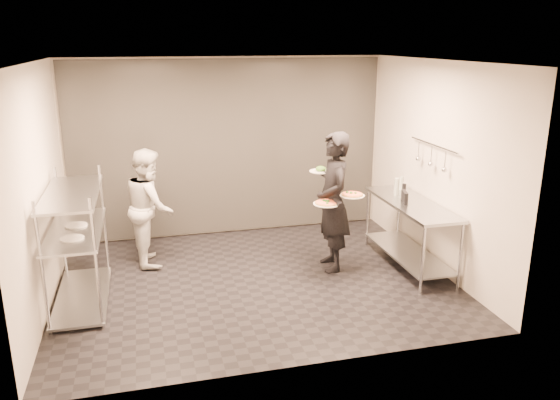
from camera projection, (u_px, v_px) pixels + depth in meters
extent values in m
cube|color=black|center=(256.00, 281.00, 7.16)|extent=(5.00, 4.00, 0.00)
cube|color=white|center=(253.00, 62.00, 6.36)|extent=(5.00, 4.00, 0.00)
cube|color=beige|center=(229.00, 148.00, 8.62)|extent=(5.00, 0.00, 2.80)
cube|color=beige|center=(299.00, 231.00, 4.90)|extent=(5.00, 0.00, 2.80)
cube|color=beige|center=(38.00, 191.00, 6.17)|extent=(0.00, 4.00, 2.80)
cube|color=beige|center=(436.00, 167.00, 7.35)|extent=(0.00, 4.00, 2.80)
cube|color=white|center=(229.00, 148.00, 8.59)|extent=(4.90, 0.04, 2.74)
cylinder|color=#AFB0B6|center=(42.00, 270.00, 5.66)|extent=(0.04, 0.04, 1.50)
cylinder|color=#AFB0B6|center=(61.00, 223.00, 7.09)|extent=(0.04, 0.04, 1.50)
cylinder|color=#AFB0B6|center=(96.00, 265.00, 5.79)|extent=(0.04, 0.04, 1.50)
cylinder|color=#AFB0B6|center=(104.00, 220.00, 7.22)|extent=(0.04, 0.04, 1.50)
cube|color=#9DA2A7|center=(83.00, 296.00, 6.64)|extent=(0.60, 1.60, 0.03)
cube|color=#9DA2A7|center=(75.00, 230.00, 6.40)|extent=(0.60, 1.60, 0.03)
cube|color=#9DA2A7|center=(71.00, 193.00, 6.27)|extent=(0.60, 1.60, 0.03)
cylinder|color=silver|center=(72.00, 238.00, 6.07)|extent=(0.26, 0.26, 0.01)
cylinder|color=silver|center=(76.00, 225.00, 6.48)|extent=(0.26, 0.26, 0.01)
cylinder|color=#AFB0B6|center=(423.00, 260.00, 6.69)|extent=(0.04, 0.04, 0.90)
cylinder|color=#AFB0B6|center=(367.00, 217.00, 8.28)|extent=(0.04, 0.04, 0.90)
cylinder|color=#AFB0B6|center=(461.00, 256.00, 6.81)|extent=(0.04, 0.04, 0.90)
cylinder|color=#AFB0B6|center=(399.00, 215.00, 8.41)|extent=(0.04, 0.04, 0.90)
cube|color=#9DA2A7|center=(408.00, 253.00, 7.62)|extent=(0.57, 1.71, 0.03)
cube|color=#9DA2A7|center=(412.00, 204.00, 7.42)|extent=(0.60, 1.80, 0.04)
cylinder|color=#AFB0B6|center=(434.00, 145.00, 7.25)|extent=(0.02, 1.20, 0.02)
cylinder|color=#AFB0B6|center=(445.00, 160.00, 6.96)|extent=(0.01, 0.01, 0.22)
sphere|color=#AFB0B6|center=(444.00, 170.00, 7.00)|extent=(0.07, 0.07, 0.07)
cylinder|color=#AFB0B6|center=(431.00, 154.00, 7.28)|extent=(0.01, 0.01, 0.22)
sphere|color=#AFB0B6|center=(431.00, 164.00, 7.32)|extent=(0.07, 0.07, 0.07)
cylinder|color=#AFB0B6|center=(419.00, 150.00, 7.61)|extent=(0.01, 0.01, 0.22)
sphere|color=#AFB0B6|center=(418.00, 159.00, 7.65)|extent=(0.07, 0.07, 0.07)
imported|color=black|center=(333.00, 202.00, 7.33)|extent=(0.50, 0.72, 1.90)
imported|color=beige|center=(150.00, 207.00, 7.57)|extent=(0.67, 0.83, 1.63)
cylinder|color=silver|center=(327.00, 204.00, 7.10)|extent=(0.35, 0.35, 0.01)
cylinder|color=#A2773A|center=(327.00, 203.00, 7.09)|extent=(0.31, 0.31, 0.02)
cylinder|color=red|center=(327.00, 202.00, 7.09)|extent=(0.27, 0.27, 0.01)
sphere|color=#155B14|center=(327.00, 202.00, 7.09)|extent=(0.04, 0.04, 0.04)
cylinder|color=silver|center=(352.00, 195.00, 7.17)|extent=(0.33, 0.33, 0.01)
cylinder|color=#A2773A|center=(352.00, 195.00, 7.16)|extent=(0.29, 0.29, 0.02)
cylinder|color=red|center=(352.00, 194.00, 7.16)|extent=(0.26, 0.26, 0.01)
sphere|color=#155B14|center=(352.00, 193.00, 7.16)|extent=(0.04, 0.04, 0.04)
cylinder|color=silver|center=(321.00, 171.00, 7.48)|extent=(0.31, 0.31, 0.01)
ellipsoid|color=#2B5D17|center=(321.00, 169.00, 7.47)|extent=(0.13, 0.13, 0.07)
cube|color=black|center=(405.00, 197.00, 7.35)|extent=(0.10, 0.23, 0.17)
cylinder|color=#94A294|center=(397.00, 187.00, 7.70)|extent=(0.07, 0.07, 0.25)
cylinder|color=#94A294|center=(401.00, 183.00, 8.00)|extent=(0.06, 0.06, 0.20)
cylinder|color=black|center=(404.00, 190.00, 7.63)|extent=(0.06, 0.06, 0.19)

